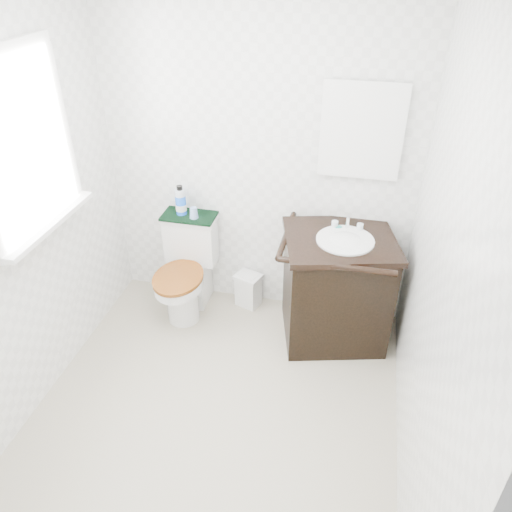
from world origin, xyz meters
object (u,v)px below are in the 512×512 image
at_px(toilet, 188,272).
at_px(trash_bin, 248,290).
at_px(vanity, 336,286).
at_px(mouthwash_bottle, 181,201).
at_px(cup, 194,213).

bearing_deg(toilet, trash_bin, 16.34).
relative_size(toilet, vanity, 0.81).
bearing_deg(mouthwash_bottle, trash_bin, 0.32).
relative_size(vanity, mouthwash_bottle, 4.12).
relative_size(vanity, cup, 11.45).
bearing_deg(trash_bin, toilet, -163.66).
bearing_deg(cup, vanity, -8.22).
xyz_separation_m(toilet, mouthwash_bottle, (-0.06, 0.13, 0.53)).
bearing_deg(mouthwash_bottle, cup, -20.01).
bearing_deg(vanity, mouthwash_bottle, 170.65).
distance_m(vanity, trash_bin, 0.76).
bearing_deg(toilet, cup, 59.49).
height_order(trash_bin, mouthwash_bottle, mouthwash_bottle).
height_order(vanity, trash_bin, vanity).
bearing_deg(cup, trash_bin, 6.21).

